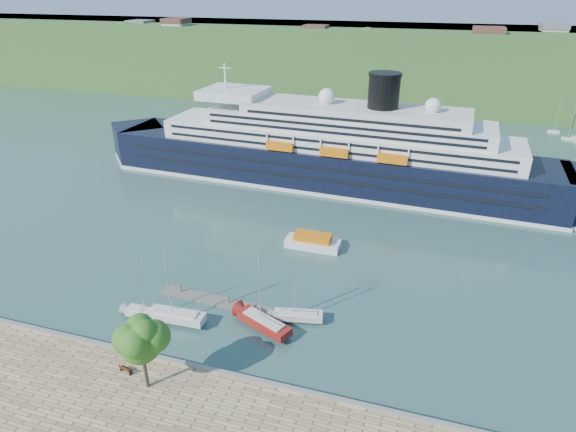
# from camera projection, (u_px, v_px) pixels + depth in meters

# --- Properties ---
(ground) EXTENTS (400.00, 400.00, 0.00)m
(ground) POSITION_uv_depth(u_px,v_px,m) (185.00, 370.00, 52.45)
(ground) COLOR #2D504F
(ground) RESTS_ON ground
(far_hillside) EXTENTS (400.00, 50.00, 24.00)m
(far_hillside) POSITION_uv_depth(u_px,v_px,m) (376.00, 63.00, 171.71)
(far_hillside) COLOR #355B24
(far_hillside) RESTS_ON ground
(quay_coping) EXTENTS (220.00, 0.50, 0.30)m
(quay_coping) POSITION_uv_depth(u_px,v_px,m) (183.00, 363.00, 51.78)
(quay_coping) COLOR slate
(quay_coping) RESTS_ON promenade
(cruise_ship) EXTENTS (104.19, 20.18, 23.26)m
(cruise_ship) POSITION_uv_depth(u_px,v_px,m) (326.00, 129.00, 96.10)
(cruise_ship) COLOR black
(cruise_ship) RESTS_ON ground
(park_bench) EXTENTS (1.66, 0.95, 1.00)m
(park_bench) POSITION_uv_depth(u_px,v_px,m) (126.00, 368.00, 50.57)
(park_bench) COLOR #432313
(park_bench) RESTS_ON promenade
(promenade_tree) EXTENTS (5.52, 5.52, 9.15)m
(promenade_tree) POSITION_uv_depth(u_px,v_px,m) (142.00, 351.00, 47.02)
(promenade_tree) COLOR #265917
(promenade_tree) RESTS_ON promenade
(floating_pontoon) EXTENTS (16.19, 2.82, 0.36)m
(floating_pontoon) POSITION_uv_depth(u_px,v_px,m) (217.00, 301.00, 63.50)
(floating_pontoon) COLOR slate
(floating_pontoon) RESTS_ON ground
(sailboat_white_near) EXTENTS (6.48, 1.99, 8.30)m
(sailboat_white_near) POSITION_uv_depth(u_px,v_px,m) (145.00, 291.00, 58.59)
(sailboat_white_near) COLOR silver
(sailboat_white_near) RESTS_ON ground
(sailboat_red) EXTENTS (8.27, 5.25, 10.39)m
(sailboat_red) POSITION_uv_depth(u_px,v_px,m) (263.00, 295.00, 56.16)
(sailboat_red) COLOR maroon
(sailboat_red) RESTS_ON ground
(sailboat_white_far) EXTENTS (6.92, 3.16, 8.64)m
(sailboat_white_far) POSITION_uv_depth(u_px,v_px,m) (299.00, 292.00, 58.09)
(sailboat_white_far) COLOR silver
(sailboat_white_far) RESTS_ON ground
(tender_launch) EXTENTS (8.79, 3.14, 2.41)m
(tender_launch) POSITION_uv_depth(u_px,v_px,m) (313.00, 241.00, 76.01)
(tender_launch) COLOR orange
(tender_launch) RESTS_ON ground
(sailboat_extra) EXTENTS (8.04, 2.58, 10.26)m
(sailboat_extra) POSITION_uv_depth(u_px,v_px,m) (173.00, 288.00, 57.44)
(sailboat_extra) COLOR silver
(sailboat_extra) RESTS_ON ground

